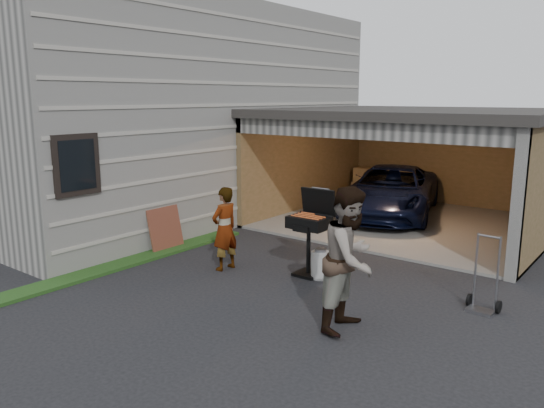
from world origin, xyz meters
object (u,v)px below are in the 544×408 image
(propane_tank, at_px, (320,265))
(hand_truck, at_px, (483,296))
(minivan, at_px, (391,193))
(woman, at_px, (225,229))
(plywood_panel, at_px, (165,229))
(man, at_px, (350,259))
(bbq_grill, at_px, (310,225))

(propane_tank, height_order, hand_truck, hand_truck)
(minivan, relative_size, woman, 2.99)
(minivan, distance_m, plywood_panel, 6.26)
(man, bearing_deg, bbq_grill, 44.12)
(propane_tank, relative_size, hand_truck, 0.42)
(woman, relative_size, man, 0.78)
(minivan, distance_m, bbq_grill, 5.34)
(woman, relative_size, bbq_grill, 1.00)
(bbq_grill, bearing_deg, woman, -153.71)
(propane_tank, bearing_deg, plywood_panel, -172.17)
(bbq_grill, distance_m, propane_tank, 0.73)
(woman, relative_size, hand_truck, 1.33)
(hand_truck, bearing_deg, bbq_grill, -172.32)
(minivan, xyz_separation_m, plywood_panel, (-2.38, -5.79, -0.20))
(hand_truck, bearing_deg, propane_tank, -171.05)
(minivan, bearing_deg, hand_truck, -68.66)
(woman, height_order, bbq_grill, woman)
(man, xyz_separation_m, bbq_grill, (-1.70, 1.55, -0.08))
(hand_truck, bearing_deg, minivan, 131.17)
(minivan, height_order, man, man)
(minivan, xyz_separation_m, propane_tank, (1.18, -5.30, -0.41))
(bbq_grill, height_order, hand_truck, bbq_grill)
(man, relative_size, plywood_panel, 2.19)
(man, height_order, bbq_grill, man)
(minivan, bearing_deg, man, -85.62)
(man, distance_m, hand_truck, 2.35)
(plywood_panel, bearing_deg, propane_tank, 7.83)
(woman, bearing_deg, man, 79.65)
(man, bearing_deg, propane_tank, 40.14)
(bbq_grill, relative_size, plywood_panel, 1.69)
(propane_tank, height_order, plywood_panel, plywood_panel)
(woman, distance_m, propane_tank, 1.89)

